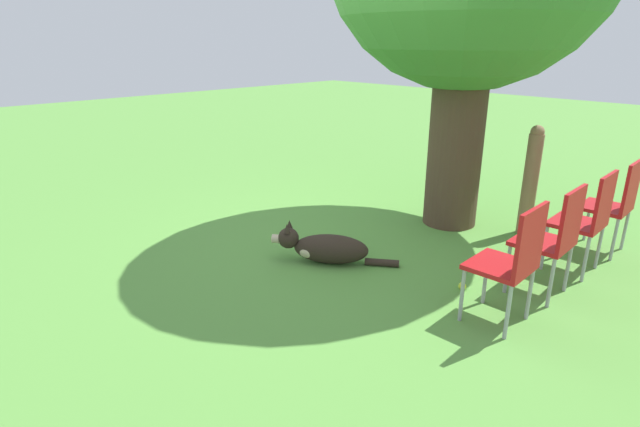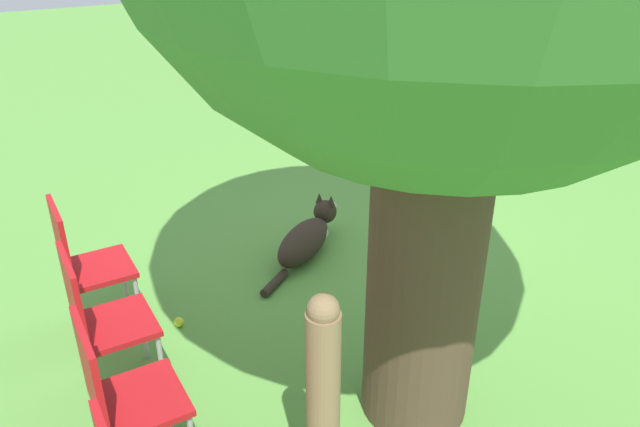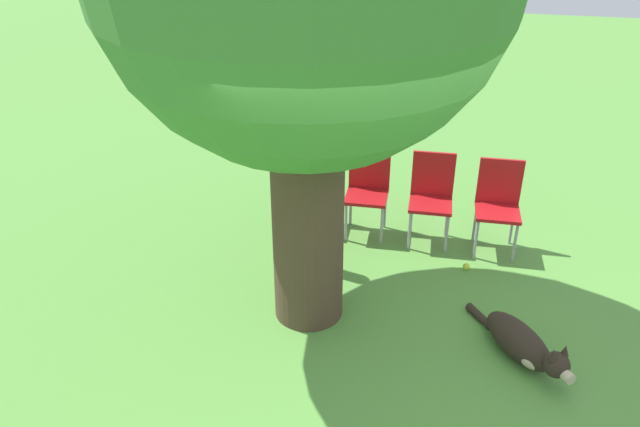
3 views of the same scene
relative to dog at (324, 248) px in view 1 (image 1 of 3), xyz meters
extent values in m
plane|color=#56933D|center=(-0.23, 0.76, -0.15)|extent=(30.00, 30.00, 0.00)
cylinder|color=#4C3828|center=(0.24, 1.83, 0.95)|extent=(0.60, 0.60, 2.19)
ellipsoid|color=#2D231C|center=(0.05, 0.04, -0.01)|extent=(0.75, 0.65, 0.28)
ellipsoid|color=#C6B293|center=(-0.11, -0.08, -0.02)|extent=(0.34, 0.34, 0.17)
sphere|color=#2D231C|center=(-0.28, -0.21, 0.08)|extent=(0.28, 0.28, 0.20)
cylinder|color=#C6B293|center=(-0.37, -0.28, 0.06)|extent=(0.12, 0.12, 0.08)
cone|color=#2D231C|center=(-0.25, -0.25, 0.20)|extent=(0.06, 0.06, 0.09)
cone|color=#2D231C|center=(-0.31, -0.16, 0.20)|extent=(0.06, 0.06, 0.09)
cylinder|color=#2D231C|center=(0.45, 0.33, -0.11)|extent=(0.30, 0.25, 0.07)
cylinder|color=#846647|center=(1.01, 2.13, 0.40)|extent=(0.16, 0.16, 1.11)
sphere|color=#846647|center=(1.01, 2.13, 0.98)|extent=(0.14, 0.14, 0.14)
cube|color=#B21419|center=(1.66, 0.20, 0.31)|extent=(0.43, 0.45, 0.04)
cube|color=#B21419|center=(1.85, 0.21, 0.57)|extent=(0.05, 0.44, 0.48)
cylinder|color=#99999E|center=(1.48, 0.00, 0.07)|extent=(0.03, 0.03, 0.44)
cylinder|color=#99999E|center=(1.47, 0.38, 0.07)|extent=(0.03, 0.03, 0.44)
cylinder|color=#99999E|center=(1.84, 0.02, 0.07)|extent=(0.03, 0.03, 0.44)
cylinder|color=#99999E|center=(1.83, 0.40, 0.07)|extent=(0.03, 0.03, 0.44)
cube|color=#B21419|center=(1.69, 0.87, 0.31)|extent=(0.43, 0.45, 0.04)
cube|color=#B21419|center=(1.88, 0.88, 0.57)|extent=(0.05, 0.44, 0.48)
cylinder|color=#99999E|center=(1.51, 0.68, 0.07)|extent=(0.03, 0.03, 0.44)
cylinder|color=#99999E|center=(1.50, 1.06, 0.07)|extent=(0.03, 0.03, 0.44)
cylinder|color=#99999E|center=(1.87, 0.69, 0.07)|extent=(0.03, 0.03, 0.44)
cylinder|color=#99999E|center=(1.86, 1.07, 0.07)|extent=(0.03, 0.03, 0.44)
cube|color=#B21419|center=(1.71, 1.55, 0.31)|extent=(0.43, 0.45, 0.04)
cube|color=#B21419|center=(1.91, 1.55, 0.57)|extent=(0.05, 0.44, 0.48)
cylinder|color=#99999E|center=(1.54, 1.35, 0.07)|extent=(0.03, 0.03, 0.44)
cylinder|color=#99999E|center=(1.53, 1.73, 0.07)|extent=(0.03, 0.03, 0.44)
cylinder|color=#99999E|center=(1.90, 1.36, 0.07)|extent=(0.03, 0.03, 0.44)
cylinder|color=#99999E|center=(1.89, 1.74, 0.07)|extent=(0.03, 0.03, 0.44)
cube|color=#B21419|center=(1.74, 2.22, 0.31)|extent=(0.43, 0.45, 0.04)
cube|color=#B21419|center=(1.94, 2.23, 0.57)|extent=(0.05, 0.44, 0.48)
cylinder|color=#99999E|center=(1.57, 2.03, 0.07)|extent=(0.03, 0.03, 0.44)
cylinder|color=#99999E|center=(1.56, 2.41, 0.07)|extent=(0.03, 0.03, 0.44)
cylinder|color=#99999E|center=(1.93, 2.04, 0.07)|extent=(0.03, 0.03, 0.44)
cylinder|color=#99999E|center=(1.92, 2.42, 0.07)|extent=(0.03, 0.03, 0.44)
sphere|color=#CCE033|center=(1.24, 0.46, -0.12)|extent=(0.07, 0.07, 0.07)
camera|label=1|loc=(3.13, -3.11, 1.91)|focal=28.00mm
camera|label=2|loc=(2.02, 4.00, 2.52)|focal=35.00mm
camera|label=3|loc=(-4.14, 0.76, 3.32)|focal=35.00mm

